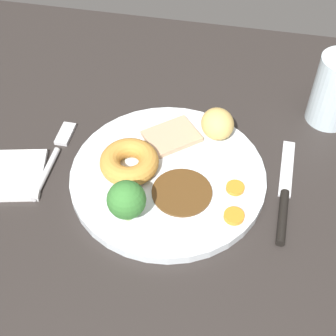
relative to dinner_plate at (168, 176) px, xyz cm
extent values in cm
cube|color=#2B2623|center=(-1.84, -1.56, -2.50)|extent=(120.00, 84.00, 3.60)
cylinder|color=white|center=(0.00, 0.00, 0.00)|extent=(27.19, 27.19, 1.40)
cylinder|color=#563819|center=(2.53, -3.10, 0.85)|extent=(8.11, 8.11, 0.30)
cube|color=tan|center=(-0.82, 6.70, 1.10)|extent=(9.36, 9.14, 0.80)
torus|color=#C68938|center=(-5.37, -0.29, 2.09)|extent=(8.18, 8.18, 2.77)
ellipsoid|color=#D8B260|center=(5.57, 8.78, 2.90)|extent=(6.72, 6.88, 4.39)
cylinder|color=orange|center=(9.75, -5.71, 1.00)|extent=(2.66, 2.66, 0.60)
cylinder|color=orange|center=(9.41, -1.06, 0.98)|extent=(2.49, 2.49, 0.56)
cylinder|color=#8CB766|center=(-3.50, -8.33, 1.65)|extent=(1.24, 1.24, 1.91)
sphere|color=#387A33|center=(-3.50, -8.33, 4.33)|extent=(4.92, 4.92, 4.92)
cylinder|color=silver|center=(-17.06, -2.78, -0.25)|extent=(0.91, 9.50, 0.90)
cube|color=silver|center=(-17.07, 5.47, -0.40)|extent=(2.00, 4.50, 0.60)
cylinder|color=black|center=(16.02, -3.77, -0.10)|extent=(1.45, 8.53, 1.20)
cube|color=silver|center=(16.28, 5.22, -0.50)|extent=(2.01, 10.55, 0.40)
cylinder|color=silver|center=(22.07, 17.40, 4.87)|extent=(6.86, 6.86, 11.15)
cube|color=white|center=(-22.75, -4.16, -0.30)|extent=(12.74, 11.25, 0.80)
camera|label=1|loc=(8.54, -42.13, 50.87)|focal=51.06mm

